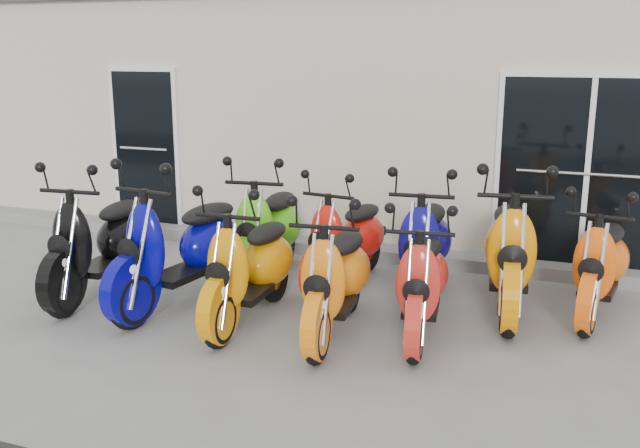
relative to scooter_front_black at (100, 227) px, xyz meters
The scene contains 16 objects.
ground 2.27m from the scooter_front_black, ahead, with size 80.00×80.00×0.00m, color gray.
building 5.97m from the scooter_front_black, 69.00° to the left, with size 14.00×6.00×3.20m, color beige.
roof_cap 6.43m from the scooter_front_black, 69.00° to the left, with size 14.20×6.20×0.16m, color #3F3F42.
front_step 3.22m from the scooter_front_black, 47.82° to the left, with size 14.00×0.40×0.15m, color gray.
door_left 2.76m from the scooter_front_black, 113.53° to the left, with size 1.07×0.08×2.22m, color black.
door_right 5.36m from the scooter_front_black, 27.80° to the left, with size 2.02×0.08×2.22m, color black.
scooter_front_black is the anchor object (origin of this frame).
scooter_front_blue 0.96m from the scooter_front_black, ahead, with size 0.77×2.12×1.57m, color #07068C, non-canonical shape.
scooter_front_orange_a 1.81m from the scooter_front_black, ahead, with size 0.69×1.90×1.41m, color orange, non-canonical shape.
scooter_front_orange_b 2.68m from the scooter_front_black, ahead, with size 0.68×1.88×1.39m, color orange, non-canonical shape.
scooter_front_red 3.41m from the scooter_front_black, ahead, with size 0.65×1.80×1.33m, color red, non-canonical shape.
scooter_back_green 1.81m from the scooter_front_black, 38.24° to the left, with size 0.72×1.99×1.47m, color #52CF16, non-canonical shape.
scooter_back_red 2.61m from the scooter_front_black, 27.50° to the left, with size 0.66×1.82×1.35m, color red, non-canonical shape.
scooter_back_blue 3.40m from the scooter_front_black, 19.34° to the left, with size 0.72×1.98×1.46m, color #0E0A77, non-canonical shape.
scooter_back_yellow 4.20m from the scooter_front_black, 14.60° to the left, with size 0.77×2.11×1.56m, color orange, non-canonical shape.
scooter_back_extra 5.06m from the scooter_front_black, 13.76° to the left, with size 0.66×1.82×1.35m, color #FB5C0D, non-canonical shape.
Camera 1 is at (2.60, -6.24, 2.56)m, focal length 40.00 mm.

